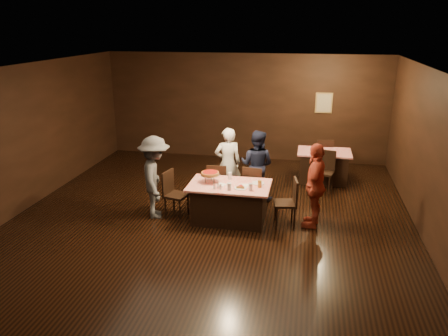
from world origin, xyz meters
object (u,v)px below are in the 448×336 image
Objects in this scene: chair_far_right at (254,186)px; chair_end_left at (176,194)px; chair_end_right at (285,202)px; diner_grey_knit at (155,177)px; diner_red_shirt at (315,185)px; plate_empty at (258,183)px; pizza_stand at (210,174)px; chair_far_left at (218,184)px; chair_back_far at (323,156)px; glass_front_right at (251,187)px; glass_amber at (260,184)px; diner_white_jacket at (228,163)px; chair_back_near at (324,172)px; glass_back at (230,176)px; glass_front_left at (229,187)px; diner_navy_hoodie at (257,165)px; back_table at (323,166)px; main_table at (229,202)px.

chair_end_left is (-1.50, -0.75, 0.00)m from chair_far_right.
diner_grey_knit is at bearing -97.76° from chair_end_right.
diner_red_shirt is 1.10m from plate_empty.
pizza_stand is at bearing -101.93° from diner_grey_knit.
chair_far_left and chair_back_far have the same top height.
diner_red_shirt is at bearing 78.15° from chair_back_far.
plate_empty is 0.42m from glass_front_right.
chair_back_far is at bearing 69.20° from glass_amber.
glass_amber is (0.86, -1.23, 0.03)m from diner_white_jacket.
chair_back_near is 2.48m from glass_amber.
diner_white_jacket is 11.62× the size of glass_back.
glass_front_right is at bearing 101.58° from chair_far_right.
chair_far_right is at bearing 127.87° from diner_white_jacket.
chair_far_right is at bearing -125.69° from chair_back_near.
chair_end_left is at bearing 165.38° from glass_front_left.
chair_back_far is (0.00, 1.30, 0.00)m from chair_back_near.
chair_end_left and chair_end_right have the same top height.
diner_navy_hoodie is 11.31× the size of glass_front_left.
diner_red_shirt is (3.15, 0.18, -0.01)m from diner_grey_knit.
chair_back_near is at bearing 58.34° from glass_amber.
diner_red_shirt is at bearing 88.73° from chair_end_right.
diner_navy_hoodie is 6.33× the size of plate_empty.
diner_navy_hoodie is 1.51m from glass_front_right.
diner_grey_knit is 12.07× the size of glass_front_right.
pizza_stand is 0.44m from glass_back.
glass_back is (1.45, 0.40, -0.01)m from diner_grey_knit.
chair_far_left is 1.03m from chair_end_left.
diner_navy_hoodie is (-1.50, -0.78, 0.32)m from chair_back_near.
glass_amber is at bearing -94.25° from chair_end_right.
diner_grey_knit is (-3.39, -2.84, 0.46)m from back_table.
chair_back_far is 6.79× the size of glass_front_right.
chair_end_right is 3.80× the size of plate_empty.
back_table is 3.57m from pizza_stand.
glass_front_left is at bearing 91.70° from diner_navy_hoodie.
chair_back_far is 0.60× the size of diner_navy_hoodie.
diner_grey_knit is at bearing 32.80° from chair_far_right.
chair_far_right is 1.00× the size of chair_end_right.
chair_far_left is 1.33m from glass_amber.
chair_end_right is at bearing 0.00° from main_table.
back_table is 0.77× the size of diner_grey_knit.
diner_red_shirt is (-0.24, -3.25, 0.36)m from chair_back_far.
diner_navy_hoodie is (1.48, 1.25, 0.32)m from chair_end_left.
diner_navy_hoodie is at bearing -73.99° from diner_grey_knit.
glass_back is (0.35, 0.25, -0.11)m from pizza_stand.
glass_amber is (0.60, -0.05, 0.46)m from main_table.
plate_empty is (-1.34, -3.19, 0.30)m from chair_back_far.
diner_grey_knit is 12.07× the size of glass_amber.
diner_grey_knit reaches higher than diner_white_jacket.
diner_grey_knit is at bearing 27.26° from diner_white_jacket.
main_table is 6.40× the size of plate_empty.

